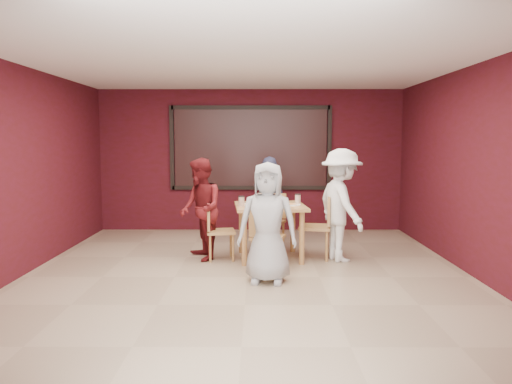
{
  "coord_description": "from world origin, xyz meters",
  "views": [
    {
      "loc": [
        0.14,
        -6.44,
        1.81
      ],
      "look_at": [
        0.12,
        1.06,
        1.02
      ],
      "focal_mm": 35.0,
      "sensor_mm": 36.0,
      "label": 1
    }
  ],
  "objects_px": {
    "chair_front": "(267,234)",
    "diner_left": "(200,209)",
    "chair_left": "(216,228)",
    "diner_front": "(267,223)",
    "chair_back": "(272,218)",
    "chair_right": "(320,223)",
    "dining_table": "(270,212)",
    "diner_back": "(269,199)",
    "diner_right": "(341,205)"
  },
  "relations": [
    {
      "from": "chair_left",
      "to": "diner_back",
      "type": "bearing_deg",
      "value": 58.86
    },
    {
      "from": "dining_table",
      "to": "diner_left",
      "type": "xyz_separation_m",
      "value": [
        -1.05,
        -0.07,
        0.05
      ]
    },
    {
      "from": "chair_back",
      "to": "diner_back",
      "type": "distance_m",
      "value": 0.62
    },
    {
      "from": "dining_table",
      "to": "chair_front",
      "type": "bearing_deg",
      "value": -95.5
    },
    {
      "from": "chair_right",
      "to": "chair_left",
      "type": "bearing_deg",
      "value": -176.98
    },
    {
      "from": "chair_back",
      "to": "chair_left",
      "type": "xyz_separation_m",
      "value": [
        -0.87,
        -0.82,
        -0.03
      ]
    },
    {
      "from": "dining_table",
      "to": "chair_front",
      "type": "relative_size",
      "value": 1.25
    },
    {
      "from": "diner_left",
      "to": "diner_right",
      "type": "height_order",
      "value": "diner_right"
    },
    {
      "from": "diner_front",
      "to": "diner_left",
      "type": "xyz_separation_m",
      "value": [
        -0.99,
        1.22,
        0.0
      ]
    },
    {
      "from": "chair_back",
      "to": "diner_back",
      "type": "xyz_separation_m",
      "value": [
        -0.03,
        0.57,
        0.24
      ]
    },
    {
      "from": "chair_front",
      "to": "diner_right",
      "type": "bearing_deg",
      "value": 26.08
    },
    {
      "from": "diner_left",
      "to": "chair_front",
      "type": "bearing_deg",
      "value": 37.17
    },
    {
      "from": "chair_right",
      "to": "dining_table",
      "type": "bearing_deg",
      "value": -179.85
    },
    {
      "from": "chair_front",
      "to": "chair_back",
      "type": "distance_m",
      "value": 1.42
    },
    {
      "from": "dining_table",
      "to": "diner_front",
      "type": "distance_m",
      "value": 1.29
    },
    {
      "from": "dining_table",
      "to": "chair_back",
      "type": "xyz_separation_m",
      "value": [
        0.04,
        0.74,
        -0.2
      ]
    },
    {
      "from": "chair_back",
      "to": "chair_right",
      "type": "bearing_deg",
      "value": -45.53
    },
    {
      "from": "dining_table",
      "to": "chair_left",
      "type": "relative_size",
      "value": 1.3
    },
    {
      "from": "chair_right",
      "to": "diner_left",
      "type": "distance_m",
      "value": 1.83
    },
    {
      "from": "diner_front",
      "to": "diner_right",
      "type": "xyz_separation_m",
      "value": [
        1.12,
        1.16,
        0.07
      ]
    },
    {
      "from": "chair_left",
      "to": "diner_front",
      "type": "height_order",
      "value": "diner_front"
    },
    {
      "from": "dining_table",
      "to": "diner_back",
      "type": "relative_size",
      "value": 0.74
    },
    {
      "from": "chair_left",
      "to": "diner_left",
      "type": "distance_m",
      "value": 0.36
    },
    {
      "from": "diner_left",
      "to": "diner_right",
      "type": "xyz_separation_m",
      "value": [
        2.11,
        -0.05,
        0.07
      ]
    },
    {
      "from": "chair_front",
      "to": "chair_right",
      "type": "distance_m",
      "value": 1.07
    },
    {
      "from": "chair_left",
      "to": "diner_left",
      "type": "height_order",
      "value": "diner_left"
    },
    {
      "from": "chair_left",
      "to": "diner_front",
      "type": "relative_size",
      "value": 0.57
    },
    {
      "from": "chair_front",
      "to": "chair_back",
      "type": "height_order",
      "value": "chair_back"
    },
    {
      "from": "dining_table",
      "to": "chair_back",
      "type": "distance_m",
      "value": 0.77
    },
    {
      "from": "dining_table",
      "to": "chair_right",
      "type": "bearing_deg",
      "value": 0.15
    },
    {
      "from": "chair_back",
      "to": "diner_front",
      "type": "relative_size",
      "value": 0.59
    },
    {
      "from": "chair_right",
      "to": "diner_back",
      "type": "xyz_separation_m",
      "value": [
        -0.75,
        1.3,
        0.21
      ]
    },
    {
      "from": "diner_front",
      "to": "diner_left",
      "type": "height_order",
      "value": "diner_left"
    },
    {
      "from": "chair_front",
      "to": "diner_left",
      "type": "relative_size",
      "value": 0.58
    },
    {
      "from": "chair_front",
      "to": "dining_table",
      "type": "bearing_deg",
      "value": 84.5
    },
    {
      "from": "chair_front",
      "to": "chair_left",
      "type": "bearing_deg",
      "value": 141.9
    },
    {
      "from": "chair_right",
      "to": "diner_front",
      "type": "bearing_deg",
      "value": -122.78
    },
    {
      "from": "diner_back",
      "to": "chair_left",
      "type": "bearing_deg",
      "value": 68.1
    },
    {
      "from": "diner_left",
      "to": "diner_right",
      "type": "bearing_deg",
      "value": 67.21
    },
    {
      "from": "chair_front",
      "to": "diner_front",
      "type": "height_order",
      "value": "diner_front"
    },
    {
      "from": "diner_left",
      "to": "chair_back",
      "type": "bearing_deg",
      "value": 105.14
    },
    {
      "from": "chair_back",
      "to": "diner_left",
      "type": "relative_size",
      "value": 0.59
    },
    {
      "from": "chair_right",
      "to": "diner_left",
      "type": "relative_size",
      "value": 0.63
    },
    {
      "from": "chair_front",
      "to": "chair_right",
      "type": "height_order",
      "value": "chair_right"
    },
    {
      "from": "chair_front",
      "to": "diner_back",
      "type": "relative_size",
      "value": 0.59
    },
    {
      "from": "chair_back",
      "to": "chair_right",
      "type": "distance_m",
      "value": 1.03
    },
    {
      "from": "dining_table",
      "to": "chair_left",
      "type": "distance_m",
      "value": 0.86
    },
    {
      "from": "dining_table",
      "to": "diner_back",
      "type": "bearing_deg",
      "value": 89.35
    },
    {
      "from": "chair_back",
      "to": "chair_right",
      "type": "height_order",
      "value": "chair_right"
    },
    {
      "from": "diner_front",
      "to": "diner_left",
      "type": "distance_m",
      "value": 1.57
    }
  ]
}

